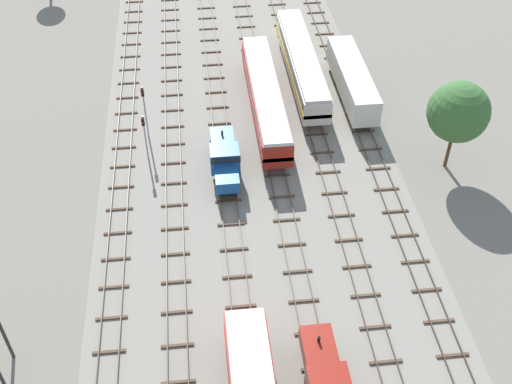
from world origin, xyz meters
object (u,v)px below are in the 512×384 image
(freight_boxcar_right_far, at_px, (352,79))
(shunter_loco_centre_left_mid, at_px, (225,158))
(shunter_loco_centre_near, at_px, (326,383))
(diesel_railcar_centre_right_farther, at_px, (302,62))
(signal_post_mid, at_px, (144,107))
(signal_post_near, at_px, (145,132))
(diesel_railcar_centre_midfar, at_px, (265,97))

(freight_boxcar_right_far, bearing_deg, shunter_loco_centre_left_mid, -141.98)
(shunter_loco_centre_near, distance_m, diesel_railcar_centre_right_farther, 39.70)
(shunter_loco_centre_left_mid, distance_m, signal_post_mid, 10.08)
(diesel_railcar_centre_right_farther, xyz_separation_m, signal_post_mid, (-17.07, -8.55, 1.16))
(signal_post_near, distance_m, signal_post_mid, 3.43)
(shunter_loco_centre_near, relative_size, shunter_loco_centre_left_mid, 1.00)
(freight_boxcar_right_far, bearing_deg, signal_post_mid, -167.82)
(shunter_loco_centre_near, xyz_separation_m, freight_boxcar_right_far, (9.76, 35.58, 0.44))
(shunter_loco_centre_left_mid, xyz_separation_m, signal_post_near, (-7.32, 3.33, 1.13))
(signal_post_mid, bearing_deg, signal_post_near, -90.00)
(shunter_loco_centre_left_mid, xyz_separation_m, signal_post_mid, (-7.32, 6.70, 1.75))
(diesel_railcar_centre_midfar, relative_size, signal_post_mid, 3.43)
(diesel_railcar_centre_midfar, bearing_deg, signal_post_near, -155.42)
(shunter_loco_centre_left_mid, bearing_deg, freight_boxcar_right_far, 38.02)
(freight_boxcar_right_far, bearing_deg, shunter_loco_centre_near, -105.34)
(signal_post_mid, bearing_deg, diesel_railcar_centre_right_farther, 26.60)
(signal_post_near, bearing_deg, diesel_railcar_centre_right_farther, 34.92)
(shunter_loco_centre_left_mid, relative_size, signal_post_mid, 1.41)
(diesel_railcar_centre_midfar, relative_size, freight_boxcar_right_far, 1.46)
(shunter_loco_centre_left_mid, height_order, freight_boxcar_right_far, freight_boxcar_right_far)
(shunter_loco_centre_left_mid, bearing_deg, signal_post_near, 155.51)
(freight_boxcar_right_far, height_order, diesel_railcar_centre_right_farther, diesel_railcar_centre_right_farther)
(freight_boxcar_right_far, distance_m, diesel_railcar_centre_right_farther, 6.20)
(shunter_loco_centre_near, xyz_separation_m, signal_post_mid, (-12.19, 30.84, 1.75))
(freight_boxcar_right_far, height_order, signal_post_mid, signal_post_mid)
(shunter_loco_centre_near, distance_m, signal_post_mid, 33.21)
(diesel_railcar_centre_midfar, distance_m, signal_post_near, 13.42)
(shunter_loco_centre_left_mid, distance_m, diesel_railcar_centre_midfar, 10.17)
(shunter_loco_centre_left_mid, xyz_separation_m, freight_boxcar_right_far, (14.64, 11.45, 0.44))
(shunter_loco_centre_near, height_order, signal_post_mid, signal_post_mid)
(diesel_railcar_centre_midfar, height_order, diesel_railcar_centre_right_farther, same)
(shunter_loco_centre_near, height_order, signal_post_near, signal_post_near)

